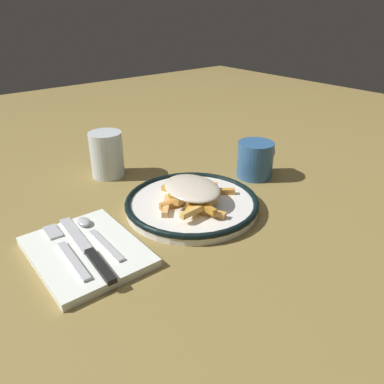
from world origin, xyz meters
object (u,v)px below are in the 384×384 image
at_px(spoon, 92,230).
at_px(fork, 66,250).
at_px(coffee_mug, 256,159).
at_px(fries_heap, 192,192).
at_px(plate, 192,203).
at_px(knife, 90,252).
at_px(water_glass, 107,154).
at_px(napkin, 86,252).

bearing_deg(spoon, fork, -157.94).
bearing_deg(coffee_mug, fries_heap, -171.68).
xyz_separation_m(plate, coffee_mug, (0.21, 0.03, 0.03)).
bearing_deg(plate, coffee_mug, 7.72).
bearing_deg(knife, water_glass, 56.80).
xyz_separation_m(fries_heap, knife, (-0.23, -0.03, -0.02)).
bearing_deg(knife, fries_heap, 6.41).
bearing_deg(water_glass, fork, -130.11).
height_order(plate, fries_heap, fries_heap).
distance_m(plate, napkin, 0.23).
relative_size(fries_heap, knife, 0.82).
bearing_deg(fork, fries_heap, -1.26).
xyz_separation_m(fries_heap, fork, (-0.25, 0.01, -0.02)).
bearing_deg(plate, fries_heap, -114.39).
height_order(knife, coffee_mug, coffee_mug).
height_order(fries_heap, coffee_mug, coffee_mug).
bearing_deg(napkin, fries_heap, 1.69).
height_order(plate, napkin, plate).
bearing_deg(spoon, fries_heap, -8.20).
bearing_deg(plate, spoon, 172.54).
distance_m(fries_heap, coffee_mug, 0.21).
xyz_separation_m(napkin, spoon, (0.03, 0.03, 0.01)).
distance_m(plate, fries_heap, 0.03).
height_order(fork, knife, knife).
relative_size(napkin, knife, 0.95).
height_order(napkin, coffee_mug, coffee_mug).
bearing_deg(plate, napkin, -177.70).
bearing_deg(napkin, plate, 2.30).
xyz_separation_m(plate, spoon, (-0.20, 0.03, 0.01)).
bearing_deg(water_glass, spoon, -124.06).
distance_m(napkin, spoon, 0.05).
xyz_separation_m(fries_heap, napkin, (-0.23, -0.01, -0.03)).
relative_size(fork, spoon, 1.16).
height_order(spoon, coffee_mug, coffee_mug).
bearing_deg(fries_heap, napkin, -178.31).
bearing_deg(spoon, plate, -7.46).
relative_size(plate, napkin, 1.30).
bearing_deg(fork, coffee_mug, 3.14).
bearing_deg(coffee_mug, napkin, -175.07).
xyz_separation_m(plate, napkin, (-0.23, -0.01, -0.01)).
bearing_deg(napkin, water_glass, 55.15).
xyz_separation_m(spoon, coffee_mug, (0.41, 0.00, 0.02)).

